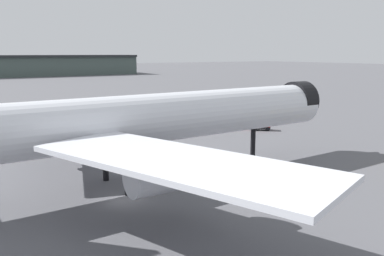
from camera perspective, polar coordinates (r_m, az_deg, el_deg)
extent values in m
plane|color=#56565B|center=(38.43, -9.50, -9.99)|extent=(900.00, 900.00, 0.00)
cylinder|color=silver|center=(41.43, -7.75, 1.13)|extent=(50.05, 5.70, 5.14)
cone|color=silver|center=(56.97, 15.41, 3.41)|extent=(5.71, 5.10, 5.03)
cylinder|color=black|center=(56.15, 14.74, 3.74)|extent=(2.37, 5.21, 5.19)
cube|color=silver|center=(52.97, -18.19, 2.05)|extent=(14.35, 23.86, 0.41)
cylinder|color=#B7BAC1|center=(51.03, -15.94, -0.07)|extent=(7.03, 2.90, 2.83)
cube|color=silver|center=(27.91, -2.11, -4.74)|extent=(14.77, 23.88, 0.41)
cylinder|color=#B7BAC1|center=(31.19, -2.86, -6.33)|extent=(7.03, 2.90, 2.83)
cylinder|color=black|center=(51.33, 8.59, -2.32)|extent=(0.62, 0.62, 4.11)
cylinder|color=black|center=(43.83, -12.12, -4.67)|extent=(0.62, 0.62, 4.11)
cylinder|color=black|center=(39.06, -9.11, -6.46)|extent=(0.62, 0.62, 4.11)
cube|color=black|center=(72.05, 9.70, 0.10)|extent=(3.47, 3.30, 0.30)
cube|color=red|center=(71.88, 8.95, 0.71)|extent=(2.01, 2.05, 1.20)
cube|color=#1E2D38|center=(71.82, 8.50, 0.91)|extent=(0.94, 1.07, 0.60)
cube|color=red|center=(71.97, 10.17, 0.56)|extent=(2.50, 2.46, 0.90)
cylinder|color=black|center=(71.25, 8.82, -0.11)|extent=(0.71, 0.67, 0.70)
cylinder|color=black|center=(72.82, 8.79, 0.12)|extent=(0.71, 0.67, 0.70)
cylinder|color=black|center=(71.35, 10.62, -0.15)|extent=(0.71, 0.67, 0.70)
cylinder|color=black|center=(72.92, 10.55, 0.08)|extent=(0.71, 0.67, 0.70)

